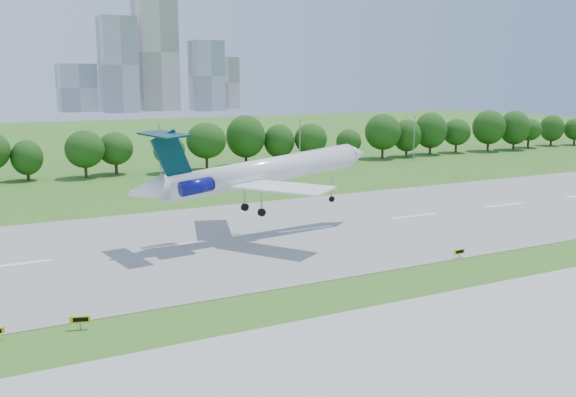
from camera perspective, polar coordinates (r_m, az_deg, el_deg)
name	(u,v)px	position (r m, az deg, el deg)	size (l,w,h in m)	color
ground	(251,303)	(64.32, -3.27, -9.26)	(600.00, 600.00, 0.00)	#2D5717
runway	(174,245)	(86.74, -10.09, -4.13)	(400.00, 45.00, 0.08)	gray
taxiway	(351,376)	(49.70, 5.61, -15.45)	(400.00, 23.00, 0.08)	#ADADA8
tree_line	(81,151)	(150.13, -17.92, 4.08)	(288.40, 8.40, 10.40)	#382314
light_poles	(77,155)	(139.90, -18.23, 3.69)	(175.90, 0.25, 12.19)	gray
skyline	(151,66)	(463.10, -12.08, 11.40)	(127.00, 52.00, 80.00)	#B2B2B7
airliner	(253,172)	(88.74, -3.10, 2.34)	(38.61, 27.81, 12.31)	white
taxi_sign_centre	(80,320)	(60.39, -18.01, -10.20)	(1.75, 0.67, 1.24)	gray
taxi_sign_right	(459,252)	(82.08, 14.98, -4.59)	(1.65, 0.27, 1.15)	gray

